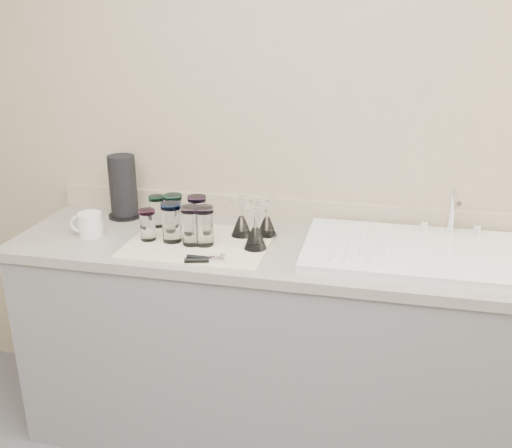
% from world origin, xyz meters
% --- Properties ---
extents(room_envelope, '(3.54, 3.50, 2.52)m').
position_xyz_m(room_envelope, '(0.00, 0.00, 1.56)').
color(room_envelope, '#57575C').
rests_on(room_envelope, ground).
extents(counter_unit, '(2.06, 0.62, 0.90)m').
position_xyz_m(counter_unit, '(0.00, 1.20, 0.45)').
color(counter_unit, slate).
rests_on(counter_unit, ground).
extents(sink_unit, '(0.82, 0.50, 0.22)m').
position_xyz_m(sink_unit, '(0.55, 1.20, 0.92)').
color(sink_unit, white).
rests_on(sink_unit, counter_unit).
extents(dish_towel, '(0.55, 0.42, 0.01)m').
position_xyz_m(dish_towel, '(-0.27, 1.14, 0.90)').
color(dish_towel, white).
rests_on(dish_towel, counter_unit).
extents(tumbler_teal, '(0.07, 0.07, 0.13)m').
position_xyz_m(tumbler_teal, '(-0.50, 1.28, 0.97)').
color(tumbler_teal, white).
rests_on(tumbler_teal, dish_towel).
extents(tumbler_cyan, '(0.07, 0.07, 0.15)m').
position_xyz_m(tumbler_cyan, '(-0.42, 1.27, 0.98)').
color(tumbler_cyan, white).
rests_on(tumbler_cyan, dish_towel).
extents(tumbler_purple, '(0.08, 0.08, 0.15)m').
position_xyz_m(tumbler_purple, '(-0.32, 1.26, 0.98)').
color(tumbler_purple, white).
rests_on(tumbler_purple, dish_towel).
extents(tumbler_magenta, '(0.06, 0.06, 0.13)m').
position_xyz_m(tumbler_magenta, '(-0.48, 1.12, 0.97)').
color(tumbler_magenta, white).
rests_on(tumbler_magenta, dish_towel).
extents(tumbler_blue, '(0.08, 0.08, 0.16)m').
position_xyz_m(tumbler_blue, '(-0.38, 1.13, 0.99)').
color(tumbler_blue, white).
rests_on(tumbler_blue, dish_towel).
extents(tumbler_lavender, '(0.08, 0.08, 0.15)m').
position_xyz_m(tumbler_lavender, '(-0.29, 1.12, 0.99)').
color(tumbler_lavender, white).
rests_on(tumbler_lavender, dish_towel).
extents(tumbler_extra, '(0.08, 0.08, 0.15)m').
position_xyz_m(tumbler_extra, '(-0.24, 1.13, 0.99)').
color(tumbler_extra, white).
rests_on(tumbler_extra, dish_towel).
extents(goblet_back_left, '(0.09, 0.09, 0.15)m').
position_xyz_m(goblet_back_left, '(-0.13, 1.25, 0.96)').
color(goblet_back_left, white).
rests_on(goblet_back_left, dish_towel).
extents(goblet_back_right, '(0.08, 0.08, 0.15)m').
position_xyz_m(goblet_back_right, '(-0.03, 1.28, 0.96)').
color(goblet_back_right, white).
rests_on(goblet_back_right, dish_towel).
extents(goblet_front_right, '(0.09, 0.09, 0.16)m').
position_xyz_m(goblet_front_right, '(-0.04, 1.13, 0.96)').
color(goblet_front_right, white).
rests_on(goblet_front_right, dish_towel).
extents(can_opener, '(0.15, 0.06, 0.02)m').
position_xyz_m(can_opener, '(-0.19, 0.97, 0.92)').
color(can_opener, silver).
rests_on(can_opener, dish_towel).
extents(white_mug, '(0.14, 0.11, 0.10)m').
position_xyz_m(white_mug, '(-0.73, 1.13, 0.95)').
color(white_mug, white).
rests_on(white_mug, counter_unit).
extents(paper_towel_roll, '(0.15, 0.15, 0.28)m').
position_xyz_m(paper_towel_roll, '(-0.70, 1.38, 1.04)').
color(paper_towel_roll, black).
rests_on(paper_towel_roll, counter_unit).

